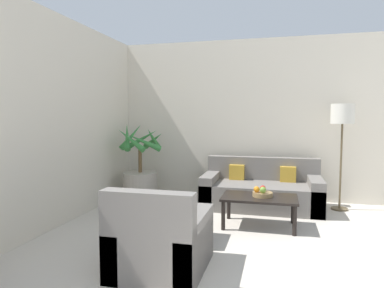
{
  "coord_description": "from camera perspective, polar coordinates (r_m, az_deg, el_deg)",
  "views": [
    {
      "loc": [
        -0.3,
        0.21,
        1.41
      ],
      "look_at": [
        -1.53,
        5.08,
        1.0
      ],
      "focal_mm": 32.0,
      "sensor_mm": 36.0,
      "label": 1
    }
  ],
  "objects": [
    {
      "name": "wall_back",
      "position": [
        5.92,
        17.16,
        3.88
      ],
      "size": [
        7.61,
        0.06,
        2.7
      ],
      "color": "beige",
      "rests_on": "ground_plane"
    },
    {
      "name": "potted_palm",
      "position": [
        5.8,
        -8.59,
        -5.35
      ],
      "size": [
        0.75,
        0.83,
        1.31
      ],
      "color": "#ADA393",
      "rests_on": "ground_plane"
    },
    {
      "name": "sofa_loveseat",
      "position": [
        5.44,
        11.45,
        -7.72
      ],
      "size": [
        1.78,
        0.87,
        0.75
      ],
      "color": "slate",
      "rests_on": "ground_plane"
    },
    {
      "name": "floor_lamp",
      "position": [
        5.54,
        23.79,
        3.76
      ],
      "size": [
        0.33,
        0.33,
        1.59
      ],
      "color": "brown",
      "rests_on": "ground_plane"
    },
    {
      "name": "coffee_table",
      "position": [
        4.49,
        11.16,
        -9.2
      ],
      "size": [
        0.94,
        0.57,
        0.39
      ],
      "color": "black",
      "rests_on": "ground_plane"
    },
    {
      "name": "fruit_bowl",
      "position": [
        4.47,
        11.68,
        -8.21
      ],
      "size": [
        0.25,
        0.25,
        0.06
      ],
      "color": "#997A4C",
      "rests_on": "coffee_table"
    },
    {
      "name": "apple_red",
      "position": [
        4.51,
        11.72,
        -7.24
      ],
      "size": [
        0.07,
        0.07,
        0.07
      ],
      "color": "red",
      "rests_on": "fruit_bowl"
    },
    {
      "name": "apple_green",
      "position": [
        4.4,
        11.73,
        -7.51
      ],
      "size": [
        0.08,
        0.08,
        0.08
      ],
      "color": "olive",
      "rests_on": "fruit_bowl"
    },
    {
      "name": "orange_fruit",
      "position": [
        4.44,
        10.72,
        -7.42
      ],
      "size": [
        0.08,
        0.08,
        0.08
      ],
      "color": "orange",
      "rests_on": "fruit_bowl"
    },
    {
      "name": "armchair",
      "position": [
        3.25,
        -5.19,
        -15.92
      ],
      "size": [
        0.79,
        0.88,
        0.8
      ],
      "color": "slate",
      "rests_on": "ground_plane"
    },
    {
      "name": "ottoman",
      "position": [
        4.0,
        -1.36,
        -13.19
      ],
      "size": [
        0.53,
        0.53,
        0.37
      ],
      "color": "slate",
      "rests_on": "ground_plane"
    }
  ]
}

